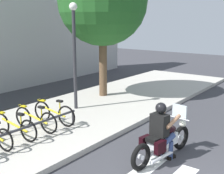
{
  "coord_description": "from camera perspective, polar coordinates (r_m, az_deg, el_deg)",
  "views": [
    {
      "loc": [
        -4.67,
        -1.51,
        3.3
      ],
      "look_at": [
        2.53,
        3.88,
        1.27
      ],
      "focal_mm": 48.11,
      "sensor_mm": 36.0,
      "label": 1
    }
  ],
  "objects": [
    {
      "name": "bicycle_4",
      "position": [
        9.38,
        -10.97,
        -4.83
      ],
      "size": [
        0.48,
        1.63,
        0.79
      ],
      "color": "black",
      "rests_on": "sidewalk"
    },
    {
      "name": "bike_rack",
      "position": [
        8.1,
        -15.77,
        -7.51
      ],
      "size": [
        3.43,
        0.07,
        0.49
      ],
      "color": "#333338",
      "rests_on": "sidewalk"
    },
    {
      "name": "bicycle_3",
      "position": [
        8.95,
        -14.33,
        -5.91
      ],
      "size": [
        0.48,
        1.64,
        0.77
      ],
      "color": "black",
      "rests_on": "sidewalk"
    },
    {
      "name": "rider",
      "position": [
        7.21,
        9.39,
        -7.56
      ],
      "size": [
        0.68,
        0.6,
        1.44
      ],
      "color": "black",
      "rests_on": "ground"
    },
    {
      "name": "sidewalk",
      "position": [
        8.94,
        -18.03,
        -9.08
      ],
      "size": [
        24.0,
        4.4,
        0.15
      ],
      "primitive_type": "cube",
      "color": "#B7B2A8",
      "rests_on": "ground"
    },
    {
      "name": "motorcycle",
      "position": [
        7.4,
        9.67,
        -10.07
      ],
      "size": [
        2.24,
        0.76,
        1.22
      ],
      "color": "black",
      "rests_on": "ground"
    },
    {
      "name": "bicycle_2",
      "position": [
        8.55,
        -18.04,
        -7.08
      ],
      "size": [
        0.48,
        1.67,
        0.75
      ],
      "color": "black",
      "rests_on": "sidewalk"
    },
    {
      "name": "tree_near_rack",
      "position": [
        12.39,
        -1.8,
        15.98
      ],
      "size": [
        3.58,
        3.58,
        5.81
      ],
      "color": "brown",
      "rests_on": "ground"
    },
    {
      "name": "street_lamp",
      "position": [
        10.57,
        -7.17,
        7.6
      ],
      "size": [
        0.28,
        0.28,
        3.86
      ],
      "color": "#2D2D33",
      "rests_on": "ground"
    }
  ]
}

